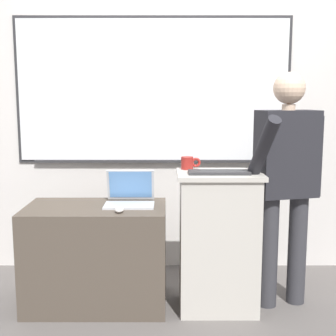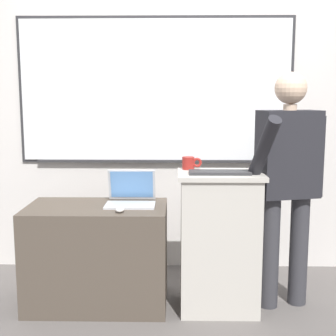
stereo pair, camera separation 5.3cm
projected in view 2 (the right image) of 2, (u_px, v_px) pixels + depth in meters
The scene contains 9 objects.
ground_plane at pixel (176, 336), 2.91m from camera, with size 30.00×30.00×0.00m, color #5B5654.
back_wall at pixel (175, 112), 3.96m from camera, with size 6.40×0.17×2.66m.
lectern_podium at pixel (219, 241), 3.21m from camera, with size 0.57×0.42×0.97m.
side_desk at pixel (97, 255), 3.31m from camera, with size 0.98×0.56×0.72m.
person_presenter at pixel (287, 175), 3.20m from camera, with size 0.57×0.59×1.64m.
laptop at pixel (131, 194), 3.32m from camera, with size 0.35×0.29×0.24m.
wireless_keyboard at pixel (220, 172), 3.09m from camera, with size 0.41×0.14×0.02m.
computer_mouse_by_laptop at pixel (120, 209), 3.09m from camera, with size 0.06×0.10×0.03m.
coffee_mug at pixel (189, 163), 3.27m from camera, with size 0.14×0.08×0.09m.
Camera 2 is at (0.00, -2.71, 1.48)m, focal length 50.00 mm.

